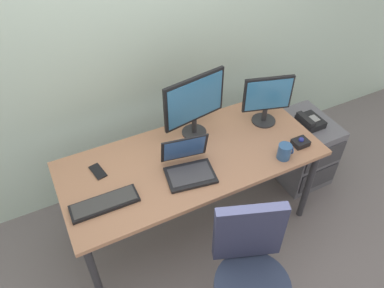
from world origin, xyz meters
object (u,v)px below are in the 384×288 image
Objects in this scene: office_chair at (249,281)px; cell_phone at (98,171)px; coffee_mug at (285,151)px; monitor_side at (267,98)px; desk_phone at (310,121)px; laptop at (188,165)px; monitor_main at (195,103)px; trackball_mouse at (301,142)px; keyboard at (105,203)px; file_cabinet at (301,149)px.

office_chair reaches higher than cell_phone.
coffee_mug reaches higher than cell_phone.
monitor_side is at bearing 52.85° from office_chair.
laptop reaches higher than desk_phone.
monitor_main is at bearing 167.77° from monitor_side.
desk_phone is 1.82× the size of trackball_mouse.
coffee_mug is at bearing -164.43° from trackball_mouse.
file_cabinet is at bearing 6.41° from keyboard.
file_cabinet is 1.22m from monitor_main.
keyboard is (-0.62, 0.68, 0.32)m from office_chair.
file_cabinet is 0.33m from desk_phone.
cell_phone reaches higher than desk_phone.
desk_phone is 0.41× the size of monitor_main.
keyboard is at bearing -108.46° from cell_phone.
office_chair is at bearing -138.06° from coffee_mug.
file_cabinet is 5.35× the size of trackball_mouse.
coffee_mug is (-0.18, -0.05, 0.03)m from trackball_mouse.
coffee_mug is at bearing -31.11° from cell_phone.
laptop is at bearing -122.93° from monitor_main.
trackball_mouse is (0.61, -0.45, -0.25)m from monitor_main.
file_cabinet is 1.44m from office_chair.
coffee_mug is at bearing -148.39° from desk_phone.
coffee_mug is 0.78× the size of cell_phone.
laptop is 2.48× the size of cell_phone.
laptop is at bearing -36.57° from cell_phone.
keyboard is (-0.78, -0.35, -0.26)m from monitor_main.
monitor_side is at bearing 10.14° from keyboard.
desk_phone is at bearing -14.08° from cell_phone.
office_chair is 8.54× the size of coffee_mug.
monitor_main is (0.16, 1.03, 0.58)m from office_chair.
monitor_main is 4.37× the size of coffee_mug.
office_chair is 1.19m from monitor_main.
monitor_side is (-0.44, 0.04, 0.66)m from file_cabinet.
file_cabinet is 1.53× the size of monitor_side.
desk_phone is 1.06m from monitor_main.
keyboard is 2.91× the size of cell_phone.
cell_phone is (-0.74, -0.07, -0.27)m from monitor_main.
coffee_mug is (-0.54, -0.33, 0.17)m from desk_phone.
office_chair reaches higher than trackball_mouse.
office_chair is 1.95× the size of monitor_main.
desk_phone is at bearing -9.94° from monitor_main.
keyboard is at bearing -177.52° from laptop.
office_chair is 0.98m from keyboard.
cell_phone reaches higher than file_cabinet.
cell_phone is (-1.72, 0.09, 0.45)m from file_cabinet.
file_cabinet is 1.43× the size of keyboard.
keyboard is 3.75× the size of trackball_mouse.
laptop is at bearing 171.29° from trackball_mouse.
laptop is 0.66m from coffee_mug.
file_cabinet is 2.94× the size of desk_phone.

